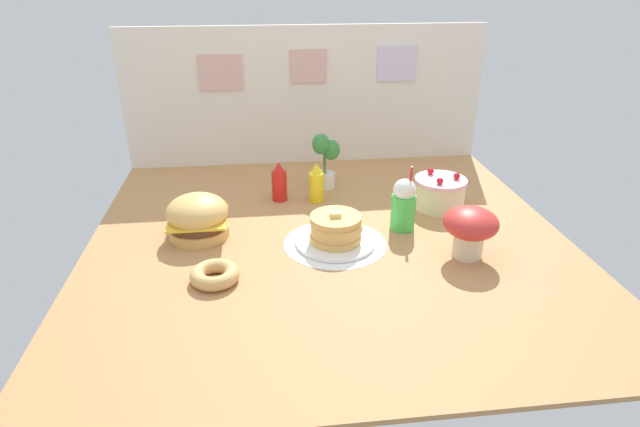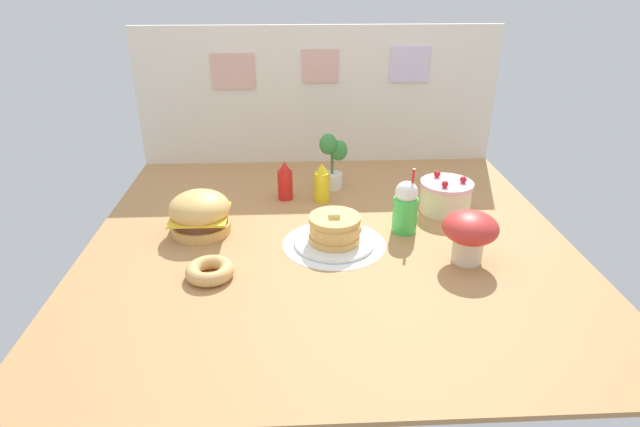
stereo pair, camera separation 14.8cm
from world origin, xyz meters
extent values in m
cube|color=#B27F4C|center=(0.00, 0.00, -0.01)|extent=(2.19, 2.15, 0.02)
cube|color=silver|center=(0.00, 1.07, 0.42)|extent=(2.19, 0.03, 0.83)
cube|color=#D8A599|center=(-0.50, 1.05, 0.57)|extent=(0.26, 0.01, 0.21)
cube|color=#D8A599|center=(0.01, 1.05, 0.60)|extent=(0.22, 0.01, 0.19)
cube|color=silver|center=(0.55, 1.05, 0.61)|extent=(0.24, 0.01, 0.21)
cylinder|color=white|center=(0.02, -0.05, 0.00)|extent=(0.47, 0.47, 0.00)
cylinder|color=#DBA859|center=(-0.60, 0.10, 0.02)|extent=(0.28, 0.28, 0.05)
cylinder|color=#59331E|center=(-0.60, 0.10, 0.07)|extent=(0.25, 0.25, 0.04)
cube|color=yellow|center=(-0.60, 0.10, 0.09)|extent=(0.26, 0.26, 0.01)
ellipsoid|color=#E5B260|center=(-0.60, 0.10, 0.12)|extent=(0.28, 0.28, 0.16)
cylinder|color=white|center=(0.02, -0.05, 0.01)|extent=(0.36, 0.36, 0.02)
cylinder|color=#E0AD5B|center=(0.02, -0.05, 0.03)|extent=(0.23, 0.23, 0.03)
cylinder|color=#E0AD5B|center=(0.02, -0.05, 0.06)|extent=(0.22, 0.22, 0.03)
cylinder|color=#E0AD5B|center=(0.03, -0.06, 0.09)|extent=(0.23, 0.23, 0.03)
cylinder|color=#E0AD5B|center=(0.02, -0.05, 0.12)|extent=(0.23, 0.23, 0.03)
cube|color=#F7E072|center=(0.02, -0.05, 0.15)|extent=(0.05, 0.05, 0.02)
cylinder|color=beige|center=(0.61, 0.28, 0.07)|extent=(0.25, 0.25, 0.14)
cylinder|color=#F2B2C6|center=(0.61, 0.28, 0.15)|extent=(0.26, 0.26, 0.02)
sphere|color=red|center=(0.69, 0.26, 0.18)|extent=(0.03, 0.03, 0.03)
sphere|color=red|center=(0.58, 0.34, 0.18)|extent=(0.03, 0.03, 0.03)
sphere|color=red|center=(0.58, 0.21, 0.18)|extent=(0.03, 0.03, 0.03)
cylinder|color=red|center=(-0.20, 0.47, 0.08)|extent=(0.08, 0.08, 0.16)
cone|color=red|center=(-0.20, 0.47, 0.19)|extent=(0.06, 0.06, 0.05)
cylinder|color=yellow|center=(-0.01, 0.44, 0.08)|extent=(0.08, 0.08, 0.16)
cone|color=yellow|center=(-0.01, 0.44, 0.19)|extent=(0.06, 0.06, 0.05)
cylinder|color=green|center=(0.36, 0.06, 0.08)|extent=(0.12, 0.12, 0.17)
sphere|color=white|center=(0.36, 0.06, 0.20)|extent=(0.11, 0.11, 0.11)
cylinder|color=red|center=(0.38, 0.06, 0.23)|extent=(0.01, 0.04, 0.17)
torus|color=tan|center=(-0.50, -0.30, 0.03)|extent=(0.20, 0.20, 0.06)
torus|color=#8CCC8C|center=(-0.50, -0.30, 0.03)|extent=(0.19, 0.19, 0.05)
cylinder|color=white|center=(0.06, 0.62, 0.04)|extent=(0.12, 0.12, 0.08)
cylinder|color=#4C7238|center=(0.06, 0.62, 0.16)|extent=(0.02, 0.02, 0.15)
ellipsoid|color=#38843D|center=(0.09, 0.61, 0.22)|extent=(0.10, 0.06, 0.12)
ellipsoid|color=#38843D|center=(0.04, 0.65, 0.24)|extent=(0.10, 0.06, 0.12)
ellipsoid|color=#38843D|center=(0.03, 0.59, 0.27)|extent=(0.10, 0.06, 0.12)
cylinder|color=beige|center=(0.57, -0.22, 0.05)|extent=(0.13, 0.13, 0.11)
ellipsoid|color=red|center=(0.57, -0.22, 0.16)|extent=(0.23, 0.23, 0.13)
camera|label=1|loc=(-0.29, -2.10, 1.14)|focal=29.32mm
camera|label=2|loc=(-0.15, -2.12, 1.14)|focal=29.32mm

